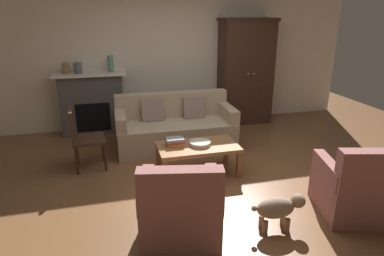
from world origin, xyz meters
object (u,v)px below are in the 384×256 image
(book_stack, at_px, (175,142))
(armoire, at_px, (245,72))
(couch, at_px, (175,128))
(fireplace, at_px, (92,103))
(fruit_bowl, at_px, (200,143))
(mantel_vase_jade, at_px, (111,64))
(armchair_near_left, at_px, (180,209))
(side_chair_wooden, at_px, (82,135))
(dog, at_px, (279,208))
(armchair_near_right, at_px, (358,189))
(mantel_vase_slate, at_px, (78,68))
(coffee_table, at_px, (198,149))
(mantel_vase_bronze, at_px, (66,68))

(book_stack, bearing_deg, armoire, 46.94)
(couch, bearing_deg, fireplace, 141.69)
(fruit_bowl, distance_m, mantel_vase_jade, 2.49)
(fruit_bowl, height_order, armchair_near_left, armchair_near_left)
(couch, distance_m, side_chair_wooden, 1.53)
(fireplace, bearing_deg, dog, -61.88)
(couch, xyz_separation_m, fruit_bowl, (0.13, -1.06, 0.13))
(couch, bearing_deg, armchair_near_right, -58.06)
(mantel_vase_jade, distance_m, armchair_near_right, 4.39)
(fireplace, xyz_separation_m, couch, (1.33, -1.05, -0.25))
(mantel_vase_slate, distance_m, side_chair_wooden, 1.68)
(mantel_vase_jade, relative_size, dog, 0.50)
(armoire, bearing_deg, couch, -149.17)
(armoire, xyz_separation_m, armchair_near_right, (-0.09, -3.43, -0.71))
(coffee_table, relative_size, fruit_bowl, 3.74)
(mantel_vase_bronze, distance_m, mantel_vase_slate, 0.20)
(coffee_table, bearing_deg, couch, 95.32)
(side_chair_wooden, bearing_deg, fireplace, 85.84)
(book_stack, distance_m, mantel_vase_jade, 2.29)
(fireplace, height_order, coffee_table, fireplace)
(coffee_table, xyz_separation_m, armchair_near_right, (1.44, -1.41, -0.05))
(fruit_bowl, xyz_separation_m, dog, (0.44, -1.43, -0.20))
(coffee_table, bearing_deg, mantel_vase_bronze, 130.85)
(dog, bearing_deg, fruit_bowl, 106.99)
(armchair_near_right, bearing_deg, side_chair_wooden, 146.50)
(mantel_vase_jade, bearing_deg, mantel_vase_bronze, 180.00)
(fireplace, xyz_separation_m, dog, (1.89, -3.54, -0.32))
(book_stack, xyz_separation_m, side_chair_wooden, (-1.24, 0.49, 0.04))
(mantel_vase_bronze, bearing_deg, dog, -57.18)
(armoire, relative_size, side_chair_wooden, 2.26)
(coffee_table, relative_size, armchair_near_left, 1.21)
(armchair_near_left, relative_size, armchair_near_right, 0.97)
(fireplace, height_order, couch, fireplace)
(book_stack, distance_m, armchair_near_left, 1.41)
(couch, distance_m, armchair_near_right, 2.90)
(mantel_vase_slate, bearing_deg, mantel_vase_bronze, 180.00)
(mantel_vase_bronze, relative_size, armchair_near_right, 0.20)
(fruit_bowl, distance_m, side_chair_wooden, 1.67)
(fruit_bowl, height_order, mantel_vase_slate, mantel_vase_slate)
(armchair_near_left, distance_m, armchair_near_right, 1.98)
(mantel_vase_bronze, bearing_deg, armchair_near_right, -47.14)
(fruit_bowl, relative_size, mantel_vase_jade, 1.02)
(armchair_near_right, xyz_separation_m, side_chair_wooden, (-2.97, 1.97, 0.20))
(armchair_near_right, xyz_separation_m, dog, (-0.97, -0.03, -0.07))
(mantel_vase_slate, bearing_deg, armoire, -1.10)
(fireplace, distance_m, mantel_vase_jade, 0.79)
(coffee_table, distance_m, mantel_vase_slate, 2.76)
(mantel_vase_bronze, relative_size, dog, 0.33)
(armoire, xyz_separation_m, book_stack, (-1.83, -1.95, -0.55))
(armoire, bearing_deg, side_chair_wooden, -154.43)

